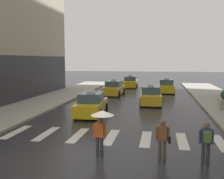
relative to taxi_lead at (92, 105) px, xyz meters
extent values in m
plane|color=#26262B|center=(2.44, -8.27, -0.72)|extent=(160.00, 160.00, 0.00)
cube|color=silver|center=(-2.96, -5.27, -0.72)|extent=(0.50, 2.80, 0.01)
cube|color=silver|center=(-1.16, -5.27, -0.72)|extent=(0.50, 2.80, 0.01)
cube|color=silver|center=(0.64, -5.27, -0.72)|extent=(0.50, 2.80, 0.01)
cube|color=silver|center=(2.44, -5.27, -0.72)|extent=(0.50, 2.80, 0.01)
cube|color=silver|center=(4.24, -5.27, -0.72)|extent=(0.50, 2.80, 0.01)
cube|color=silver|center=(6.04, -5.27, -0.72)|extent=(0.50, 2.80, 0.01)
cube|color=silver|center=(7.84, -5.27, -0.72)|extent=(0.50, 2.80, 0.01)
cube|color=yellow|center=(0.00, 0.02, -0.16)|extent=(2.06, 4.60, 0.84)
cube|color=#384C5B|center=(0.00, -0.08, 0.58)|extent=(1.72, 2.19, 0.64)
cube|color=silver|center=(0.00, -0.08, 0.99)|extent=(0.61, 0.27, 0.18)
cylinder|color=black|center=(-0.93, 1.32, -0.39)|extent=(0.26, 0.67, 0.66)
cylinder|color=black|center=(0.77, 1.42, -0.39)|extent=(0.26, 0.67, 0.66)
cylinder|color=black|center=(-0.78, -1.37, -0.39)|extent=(0.26, 0.67, 0.66)
cylinder|color=black|center=(0.93, -1.28, -0.39)|extent=(0.26, 0.67, 0.66)
cube|color=#F2EAB2|center=(-0.76, 2.25, -0.12)|extent=(0.20, 0.05, 0.14)
cube|color=#F2EAB2|center=(0.50, 2.33, -0.12)|extent=(0.20, 0.05, 0.14)
cube|color=gold|center=(4.09, 5.59, -0.16)|extent=(2.01, 4.58, 0.84)
cube|color=#384C5B|center=(4.10, 5.49, 0.58)|extent=(1.70, 2.17, 0.64)
cube|color=silver|center=(4.10, 5.49, 0.99)|extent=(0.61, 0.27, 0.18)
cylinder|color=black|center=(3.18, 6.90, -0.39)|extent=(0.25, 0.67, 0.66)
cylinder|color=black|center=(4.88, 6.98, -0.39)|extent=(0.25, 0.67, 0.66)
cylinder|color=black|center=(3.30, 4.20, -0.39)|extent=(0.25, 0.67, 0.66)
cylinder|color=black|center=(5.01, 4.28, -0.39)|extent=(0.25, 0.67, 0.66)
cube|color=#F2EAB2|center=(3.36, 7.83, -0.12)|extent=(0.20, 0.05, 0.14)
cube|color=#F2EAB2|center=(4.62, 7.89, -0.12)|extent=(0.20, 0.05, 0.14)
cube|color=gold|center=(-0.25, 11.07, -0.16)|extent=(2.04, 4.59, 0.84)
cube|color=#384C5B|center=(-0.26, 10.97, 0.58)|extent=(1.71, 2.18, 0.64)
cube|color=silver|center=(-0.26, 10.97, 0.99)|extent=(0.61, 0.27, 0.18)
cylinder|color=black|center=(-1.03, 12.46, -0.39)|extent=(0.26, 0.67, 0.66)
cylinder|color=black|center=(0.67, 12.37, -0.39)|extent=(0.26, 0.67, 0.66)
cylinder|color=black|center=(-1.18, 9.77, -0.39)|extent=(0.26, 0.67, 0.66)
cylinder|color=black|center=(0.53, 9.68, -0.39)|extent=(0.26, 0.67, 0.66)
cube|color=#F2EAB2|center=(-0.76, 13.37, -0.12)|extent=(0.20, 0.05, 0.14)
cube|color=#F2EAB2|center=(0.50, 13.30, -0.12)|extent=(0.20, 0.05, 0.14)
cube|color=yellow|center=(5.68, 14.40, -0.16)|extent=(1.86, 4.52, 0.84)
cube|color=#384C5B|center=(5.68, 14.30, 0.58)|extent=(1.63, 2.12, 0.64)
cube|color=silver|center=(5.68, 14.30, 0.99)|extent=(0.60, 0.25, 0.18)
cylinder|color=black|center=(4.81, 15.74, -0.39)|extent=(0.23, 0.66, 0.66)
cylinder|color=black|center=(6.52, 15.76, -0.39)|extent=(0.23, 0.66, 0.66)
cylinder|color=black|center=(4.85, 13.04, -0.39)|extent=(0.23, 0.66, 0.66)
cylinder|color=black|center=(6.56, 13.06, -0.39)|extent=(0.23, 0.66, 0.66)
cube|color=#F2EAB2|center=(5.02, 16.66, -0.12)|extent=(0.20, 0.04, 0.14)
cube|color=#F2EAB2|center=(6.28, 16.68, -0.12)|extent=(0.20, 0.04, 0.14)
cube|color=yellow|center=(0.71, 19.61, -0.16)|extent=(1.87, 4.53, 0.84)
cube|color=#384C5B|center=(0.71, 19.51, 0.58)|extent=(1.63, 2.13, 0.64)
cube|color=silver|center=(0.71, 19.51, 0.99)|extent=(0.60, 0.25, 0.18)
cylinder|color=black|center=(-0.17, 20.94, -0.39)|extent=(0.23, 0.66, 0.66)
cylinder|color=black|center=(1.54, 20.97, -0.39)|extent=(0.23, 0.66, 0.66)
cylinder|color=black|center=(-0.13, 18.24, -0.39)|extent=(0.23, 0.66, 0.66)
cylinder|color=black|center=(1.58, 18.27, -0.39)|extent=(0.23, 0.66, 0.66)
cube|color=#F2EAB2|center=(0.04, 21.87, -0.12)|extent=(0.20, 0.04, 0.14)
cube|color=#F2EAB2|center=(1.30, 21.89, -0.12)|extent=(0.20, 0.04, 0.14)
cylinder|color=#333338|center=(2.36, -8.02, -0.31)|extent=(0.14, 0.14, 0.82)
cylinder|color=#333338|center=(2.54, -8.02, -0.31)|extent=(0.14, 0.14, 0.82)
cube|color=#BF5119|center=(2.45, -8.02, 0.40)|extent=(0.36, 0.24, 0.60)
sphere|color=#9E7051|center=(2.45, -8.02, 0.82)|extent=(0.22, 0.22, 0.22)
cylinder|color=#BF5119|center=(2.22, -8.02, 0.35)|extent=(0.09, 0.09, 0.55)
cylinder|color=#BF5119|center=(2.68, -8.02, 0.35)|extent=(0.09, 0.09, 0.55)
cylinder|color=#4C4C4C|center=(2.57, -8.02, 0.70)|extent=(0.02, 0.02, 1.00)
cone|color=gray|center=(2.57, -8.02, 1.12)|extent=(0.96, 0.96, 0.20)
cylinder|color=#333338|center=(6.59, -8.10, -0.31)|extent=(0.14, 0.14, 0.82)
cylinder|color=#333338|center=(6.77, -8.10, -0.31)|extent=(0.14, 0.14, 0.82)
cube|color=#2D3856|center=(6.68, -8.10, 0.40)|extent=(0.36, 0.24, 0.60)
sphere|color=brown|center=(6.68, -8.10, 0.82)|extent=(0.22, 0.22, 0.22)
cylinder|color=#2D3856|center=(6.45, -8.10, 0.35)|extent=(0.09, 0.09, 0.55)
cylinder|color=#2D3856|center=(6.91, -8.10, 0.35)|extent=(0.09, 0.09, 0.55)
cube|color=#4C7233|center=(6.68, -8.32, 0.42)|extent=(0.28, 0.18, 0.40)
cylinder|color=#473D33|center=(4.93, -7.99, -0.31)|extent=(0.14, 0.14, 0.82)
cylinder|color=#473D33|center=(5.11, -7.99, -0.31)|extent=(0.14, 0.14, 0.82)
cube|color=brown|center=(5.02, -7.99, 0.40)|extent=(0.36, 0.24, 0.60)
sphere|color=brown|center=(5.02, -7.99, 0.82)|extent=(0.22, 0.22, 0.22)
cylinder|color=brown|center=(4.79, -7.99, 0.35)|extent=(0.09, 0.09, 0.55)
cylinder|color=brown|center=(5.25, -7.99, 0.35)|extent=(0.09, 0.09, 0.55)
cube|color=black|center=(5.30, -7.99, 0.12)|extent=(0.10, 0.20, 0.28)
camera|label=1|loc=(4.86, -18.42, 3.30)|focal=42.21mm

